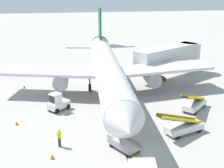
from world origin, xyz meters
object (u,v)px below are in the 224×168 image
at_px(baggage_tug_near_wing, 58,103).
at_px(ground_crew_marshaller, 59,137).
at_px(airliner, 107,69).
at_px(safety_cone_nose_left, 24,87).
at_px(jet_bridge, 173,54).
at_px(safety_cone_wingtip_left, 17,123).
at_px(belt_loader_forward_hold, 183,126).
at_px(safety_cone_nose_right, 52,156).
at_px(belt_loader_aft_hold, 194,103).
at_px(baggage_cart_loaded, 124,145).

xyz_separation_m(baggage_tug_near_wing, ground_crew_marshaller, (-0.04, -8.28, -0.02)).
height_order(airliner, safety_cone_nose_left, airliner).
xyz_separation_m(jet_bridge, safety_cone_wingtip_left, (-21.92, -13.39, -3.32)).
bearing_deg(belt_loader_forward_hold, jet_bridge, 71.17).
distance_m(belt_loader_forward_hold, ground_crew_marshaller, 11.56).
bearing_deg(safety_cone_nose_right, belt_loader_forward_hold, 10.24).
bearing_deg(jet_bridge, ground_crew_marshaller, -133.71).
bearing_deg(baggage_tug_near_wing, airliner, 33.83).
height_order(airliner, baggage_tug_near_wing, airliner).
height_order(belt_loader_forward_hold, safety_cone_wingtip_left, belt_loader_forward_hold).
height_order(belt_loader_forward_hold, safety_cone_nose_right, belt_loader_forward_hold).
distance_m(baggage_tug_near_wing, belt_loader_aft_hold, 15.38).
bearing_deg(safety_cone_nose_right, airliner, 63.83).
height_order(belt_loader_forward_hold, baggage_cart_loaded, belt_loader_forward_hold).
height_order(airliner, jet_bridge, airliner).
bearing_deg(belt_loader_forward_hold, safety_cone_nose_right, -169.76).
bearing_deg(safety_cone_wingtip_left, jet_bridge, 31.43).
bearing_deg(belt_loader_aft_hold, safety_cone_nose_left, 149.38).
height_order(belt_loader_aft_hold, safety_cone_nose_right, belt_loader_aft_hold).
xyz_separation_m(baggage_cart_loaded, ground_crew_marshaller, (-5.40, 1.57, 0.44)).
xyz_separation_m(jet_bridge, belt_loader_forward_hold, (-6.24, -18.29, -2.77)).
bearing_deg(jet_bridge, baggage_tug_near_wing, -149.80).
bearing_deg(belt_loader_forward_hold, airliner, 112.61).
bearing_deg(airliner, safety_cone_nose_left, 157.31).
relative_size(airliner, baggage_cart_loaded, 9.59).
bearing_deg(safety_cone_nose_right, safety_cone_wingtip_left, 116.12).
xyz_separation_m(airliner, safety_cone_nose_left, (-10.78, 4.51, -3.20)).
height_order(baggage_cart_loaded, ground_crew_marshaller, ground_crew_marshaller).
distance_m(airliner, baggage_cart_loaded, 14.49).
bearing_deg(safety_cone_nose_left, jet_bridge, 3.96).
height_order(airliner, ground_crew_marshaller, airliner).
bearing_deg(safety_cone_wingtip_left, safety_cone_nose_left, 90.95).
height_order(jet_bridge, belt_loader_aft_hold, jet_bridge).
xyz_separation_m(airliner, baggage_tug_near_wing, (-6.41, -4.30, -2.49)).
distance_m(airliner, jet_bridge, 12.85).
relative_size(jet_bridge, baggage_cart_loaded, 3.36).
height_order(belt_loader_aft_hold, safety_cone_nose_left, belt_loader_aft_hold).
distance_m(airliner, ground_crew_marshaller, 14.35).
distance_m(jet_bridge, baggage_cart_loaded, 23.88).
distance_m(baggage_cart_loaded, ground_crew_marshaller, 5.64).
bearing_deg(safety_cone_nose_left, baggage_tug_near_wing, -63.62).
xyz_separation_m(belt_loader_aft_hold, ground_crew_marshaller, (-15.18, -5.54, 0.13)).
bearing_deg(baggage_tug_near_wing, safety_cone_nose_right, -93.89).
distance_m(baggage_cart_loaded, safety_cone_nose_right, 6.07).
bearing_deg(airliner, belt_loader_aft_hold, -38.88).
relative_size(baggage_cart_loaded, safety_cone_nose_right, 8.38).
bearing_deg(safety_cone_nose_right, baggage_cart_loaded, 2.94).
distance_m(baggage_tug_near_wing, ground_crew_marshaller, 8.28).
relative_size(belt_loader_aft_hold, baggage_cart_loaded, 1.23).
relative_size(belt_loader_forward_hold, belt_loader_aft_hold, 1.14).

